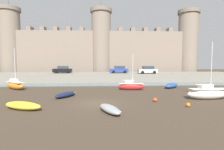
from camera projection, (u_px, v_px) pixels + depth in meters
ground_plane at (98, 103)px, 17.55m from camera, size 160.00×160.00×0.00m
water_channel at (100, 84)px, 32.08m from camera, size 80.00×4.50×0.10m
quay_road at (101, 77)px, 39.24m from camera, size 61.27×10.00×1.66m
castle at (101, 49)px, 48.52m from camera, size 55.22×5.95×21.67m
rowboat_foreground_right at (110, 109)px, 14.37m from camera, size 2.26×3.30×0.59m
rowboat_near_channel_left at (66, 95)px, 20.65m from camera, size 2.57×3.29×0.60m
sailboat_near_channel_right at (208, 93)px, 19.53m from camera, size 4.89×1.52×6.39m
rowboat_midflat_centre at (171, 85)px, 27.99m from camera, size 3.47×3.35×0.77m
rowboat_foreground_centre at (23, 105)px, 15.28m from camera, size 3.92×2.47×0.69m
sailboat_foreground_left at (131, 86)px, 25.96m from camera, size 4.08×1.32×5.35m
sailboat_midflat_left at (15, 85)px, 26.71m from camera, size 4.35×3.94×6.27m
mooring_buoy_near_shore at (155, 100)px, 18.25m from camera, size 0.44×0.44×0.44m
mooring_buoy_mid_mud at (188, 105)px, 16.18m from camera, size 0.40×0.40×0.40m
car_quay_centre_west at (119, 70)px, 39.57m from camera, size 4.16×1.99×1.62m
car_quay_west at (63, 70)px, 39.34m from camera, size 4.16×1.99×1.62m
car_quay_centre_east at (148, 70)px, 37.62m from camera, size 4.16×1.99×1.62m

